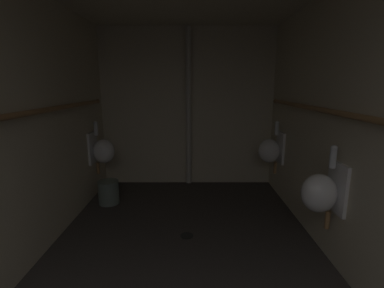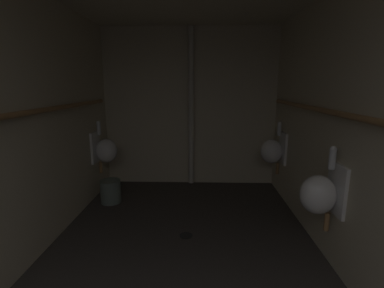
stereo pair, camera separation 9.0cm
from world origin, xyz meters
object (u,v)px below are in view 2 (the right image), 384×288
(urinal_left_mid, at_px, (105,150))
(urinal_right_far, at_px, (273,151))
(urinal_right_mid, at_px, (321,193))
(standpipe_back_wall, at_px, (191,109))
(floor_drain, at_px, (186,235))
(waste_bin, at_px, (111,191))

(urinal_left_mid, bearing_deg, urinal_right_far, 0.65)
(urinal_right_mid, distance_m, urinal_right_far, 1.58)
(urinal_left_mid, relative_size, urinal_right_far, 1.00)
(urinal_right_mid, height_order, standpipe_back_wall, standpipe_back_wall)
(urinal_right_far, relative_size, floor_drain, 5.39)
(urinal_right_far, height_order, waste_bin, urinal_right_far)
(urinal_right_mid, relative_size, standpipe_back_wall, 0.32)
(urinal_left_mid, xyz_separation_m, waste_bin, (0.14, -0.27, -0.52))
(urinal_left_mid, xyz_separation_m, urinal_right_mid, (2.38, -1.55, 0.00))
(urinal_left_mid, height_order, standpipe_back_wall, standpipe_back_wall)
(floor_drain, xyz_separation_m, waste_bin, (-1.07, 0.84, 0.15))
(urinal_right_far, bearing_deg, urinal_left_mid, -179.35)
(urinal_right_far, xyz_separation_m, floor_drain, (-1.17, -1.14, -0.67))
(urinal_left_mid, xyz_separation_m, standpipe_back_wall, (1.21, 0.47, 0.55))
(urinal_right_mid, bearing_deg, urinal_right_far, 90.00)
(urinal_right_mid, height_order, floor_drain, urinal_right_mid)
(urinal_right_mid, height_order, urinal_right_far, same)
(urinal_left_mid, relative_size, standpipe_back_wall, 0.32)
(urinal_right_mid, xyz_separation_m, urinal_right_far, (0.00, 1.58, 0.00))
(urinal_left_mid, distance_m, urinal_right_far, 2.38)
(urinal_right_far, bearing_deg, standpipe_back_wall, 159.07)
(urinal_left_mid, distance_m, standpipe_back_wall, 1.41)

